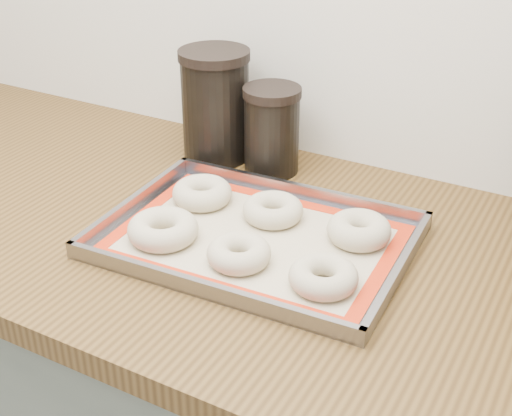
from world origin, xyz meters
The scene contains 11 objects.
countertop centered at (0.00, 1.68, 0.88)m, with size 3.06×0.68×0.04m, color brown.
baking_tray centered at (-0.17, 1.66, 0.91)m, with size 0.47×0.35×0.03m.
baking_mat centered at (-0.17, 1.66, 0.90)m, with size 0.43×0.31×0.00m.
bagel_front_left centered at (-0.29, 1.59, 0.92)m, with size 0.11×0.11×0.04m, color #C3B697.
bagel_front_mid centered at (-0.16, 1.59, 0.92)m, with size 0.09×0.09×0.03m, color #C3B697.
bagel_front_right centered at (-0.03, 1.60, 0.92)m, with size 0.10×0.10×0.03m, color #C3B697.
bagel_back_left centered at (-0.30, 1.72, 0.92)m, with size 0.10×0.10×0.04m, color #C3B697.
bagel_back_mid centered at (-0.17, 1.73, 0.92)m, with size 0.10×0.10×0.03m, color #C3B697.
bagel_back_right centered at (-0.03, 1.73, 0.92)m, with size 0.10×0.10×0.04m, color #C3B697.
canister_left centered at (-0.38, 1.90, 1.00)m, with size 0.13×0.13×0.21m.
canister_mid centered at (-0.26, 1.89, 0.98)m, with size 0.10×0.10×0.16m.
Camera 1 is at (0.28, 0.84, 1.48)m, focal length 50.00 mm.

